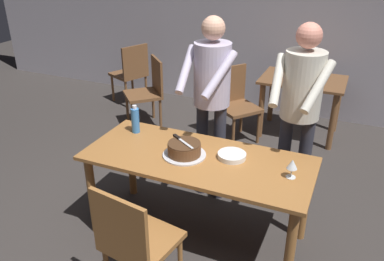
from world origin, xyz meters
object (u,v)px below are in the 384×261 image
Objects in this scene: main_dining_table at (197,169)px; plate_stack at (232,156)px; background_table at (302,91)px; cake_knife at (179,139)px; background_chair_0 at (148,90)px; background_chair_2 at (235,101)px; background_chair_1 at (131,71)px; cake_on_platter at (184,150)px; wine_glass_near at (292,165)px; chair_near_side at (135,240)px; person_standing_beside at (300,103)px; person_cutting_cake at (211,91)px; water_bottle at (135,120)px.

plate_stack is (0.25, 0.10, 0.13)m from main_dining_table.
background_table is (0.42, 2.30, -0.06)m from main_dining_table.
cake_knife is 2.37m from background_table.
background_chair_2 is at bearing 3.12° from background_chair_0.
cake_knife is at bearing -50.97° from background_chair_1.
cake_knife is 0.43m from plate_stack.
background_chair_1 reaches higher than main_dining_table.
cake_on_platter is 2.36× the size of wine_glass_near.
background_chair_0 is at bearing 129.12° from main_dining_table.
chair_near_side and background_chair_2 have the same top height.
cake_knife is at bearing -104.51° from background_table.
plate_stack is 0.13× the size of person_standing_beside.
wine_glass_near is at bearing -0.15° from main_dining_table.
background_chair_0 is at bearing 150.84° from person_standing_beside.
cake_knife is 0.14× the size of person_standing_beside.
cake_on_platter is 2.28m from background_chair_0.
background_chair_2 is (-0.17, 1.26, -0.58)m from person_cutting_cake.
person_standing_beside is at bearing 2.26° from person_cutting_cake.
chair_near_side is at bearing -86.47° from background_chair_2.
person_cutting_cake reaches higher than background_chair_0.
chair_near_side is at bearing -87.19° from cake_knife.
person_standing_beside is at bearing 60.97° from chair_near_side.
wine_glass_near is (0.82, 0.01, 0.05)m from cake_on_platter.
main_dining_table is 1.04× the size of person_cutting_cake.
background_chair_0 is 1.00× the size of background_chair_1.
person_standing_beside is (0.81, 0.60, 0.21)m from cake_knife.
person_standing_beside is 1.91× the size of chair_near_side.
cake_knife is 0.61m from person_cutting_cake.
chair_near_side is (-0.02, -0.74, -0.31)m from cake_on_platter.
person_cutting_cake is at bearing -177.74° from person_standing_beside.
chair_near_side is 1.00× the size of background_chair_0.
main_dining_table is 0.75m from person_cutting_cake.
background_table is at bearing 97.29° from wine_glass_near.
background_table is 1.95m from background_chair_0.
main_dining_table is 8.10× the size of plate_stack.
background_table is at bearing 79.79° from chair_near_side.
chair_near_side is at bearing -62.45° from background_chair_0.
background_chair_0 reaches higher than cake_knife.
person_standing_beside is 3.30m from background_chair_1.
person_standing_beside reaches higher than plate_stack.
background_chair_0 is at bearing 138.08° from person_cutting_cake.
main_dining_table is at bearing -100.44° from background_table.
water_bottle is 0.71m from person_cutting_cake.
plate_stack is at bearing 21.15° from main_dining_table.
cake_knife is 0.53m from water_bottle.
background_table is at bearing 77.13° from cake_on_platter.
main_dining_table is at bearing -16.26° from water_bottle.
water_bottle is at bearing 161.11° from cake_knife.
person_cutting_cake is (-0.02, 0.61, 0.27)m from cake_on_platter.
background_table is (1.09, 2.11, -0.29)m from water_bottle.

